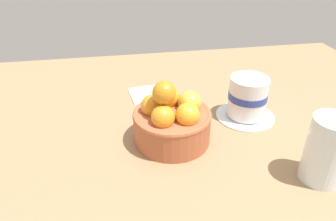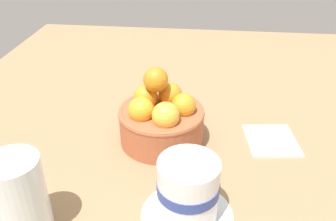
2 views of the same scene
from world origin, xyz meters
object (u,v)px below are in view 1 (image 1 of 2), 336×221
object	(u,v)px
terracotta_bowl	(172,120)
coffee_cup	(247,99)
water_glass	(327,150)
folded_napkin	(150,93)

from	to	relation	value
terracotta_bowl	coffee_cup	xyz separation A→B (cm)	(-16.80, -5.59, -0.18)
coffee_cup	water_glass	size ratio (longest dim) A/B	1.09
coffee_cup	folded_napkin	xyz separation A→B (cm)	(18.56, -13.31, -3.93)
coffee_cup	folded_napkin	world-z (taller)	coffee_cup
coffee_cup	folded_napkin	distance (cm)	23.17
terracotta_bowl	water_glass	world-z (taller)	terracotta_bowl
water_glass	folded_napkin	distance (cm)	40.72
water_glass	coffee_cup	bearing A→B (deg)	-76.78
terracotta_bowl	water_glass	xyz separation A→B (cm)	(-21.44, 14.16, 1.16)
terracotta_bowl	water_glass	bearing A→B (deg)	146.55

